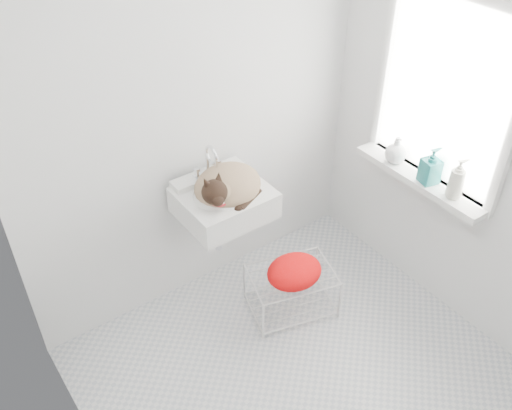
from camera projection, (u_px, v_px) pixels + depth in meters
floor at (300, 375)px, 3.20m from camera, size 2.20×2.00×0.02m
back_wall at (194, 109)px, 3.08m from camera, size 2.20×0.02×2.50m
right_wall at (475, 125)px, 2.95m from camera, size 0.02×2.00×2.50m
left_wall at (67, 313)px, 1.93m from camera, size 0.02×2.00×2.50m
window_glass at (446, 94)px, 3.01m from camera, size 0.01×0.80×1.00m
window_frame at (445, 95)px, 3.00m from camera, size 0.04×0.90×1.10m
windowsill at (420, 179)px, 3.29m from camera, size 0.16×0.88×0.04m
sink at (224, 191)px, 3.16m from camera, size 0.50×0.43×0.20m
faucet at (205, 156)px, 3.19m from camera, size 0.18×0.13×0.18m
cat at (227, 186)px, 3.13m from camera, size 0.44×0.38×0.26m
wire_rack at (291, 290)px, 3.52m from camera, size 0.58×0.47×0.30m
towel at (294, 277)px, 3.36m from camera, size 0.36×0.26×0.14m
bottle_a at (452, 197)px, 3.12m from camera, size 0.10×0.10×0.20m
bottle_b at (428, 182)px, 3.23m from camera, size 0.12×0.12×0.22m
bottle_c at (394, 161)px, 3.40m from camera, size 0.14×0.14×0.17m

